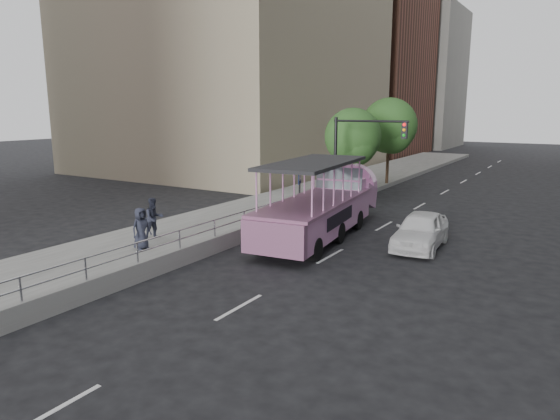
# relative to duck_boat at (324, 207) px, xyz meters

# --- Properties ---
(ground) EXTENTS (160.00, 160.00, 0.00)m
(ground) POSITION_rel_duck_boat_xyz_m (0.81, -6.99, -1.29)
(ground) COLOR black
(sidewalk) EXTENTS (5.50, 80.00, 0.30)m
(sidewalk) POSITION_rel_duck_boat_xyz_m (-4.94, 3.01, -1.14)
(sidewalk) COLOR #A4A49E
(sidewalk) RESTS_ON ground
(kerb_wall) EXTENTS (0.24, 30.00, 0.36)m
(kerb_wall) POSITION_rel_duck_boat_xyz_m (-2.31, -4.99, -0.81)
(kerb_wall) COLOR gray
(kerb_wall) RESTS_ON sidewalk
(guardrail) EXTENTS (0.07, 22.00, 0.71)m
(guardrail) POSITION_rel_duck_boat_xyz_m (-2.31, -4.99, -0.14)
(guardrail) COLOR silver
(guardrail) RESTS_ON kerb_wall
(duck_boat) EXTENTS (3.69, 10.67, 3.47)m
(duck_boat) POSITION_rel_duck_boat_xyz_m (0.00, 0.00, 0.00)
(duck_boat) COLOR black
(duck_boat) RESTS_ON ground
(car) EXTENTS (2.03, 4.46, 1.49)m
(car) POSITION_rel_duck_boat_xyz_m (4.42, 0.07, -0.54)
(car) COLOR white
(car) RESTS_ON ground
(pedestrian_mid) EXTENTS (0.88, 1.00, 1.72)m
(pedestrian_mid) POSITION_rel_duck_boat_xyz_m (-5.20, -5.41, -0.13)
(pedestrian_mid) COLOR #262938
(pedestrian_mid) RESTS_ON sidewalk
(pedestrian_far) EXTENTS (0.63, 0.87, 1.64)m
(pedestrian_far) POSITION_rel_duck_boat_xyz_m (-4.40, -6.87, -0.17)
(pedestrian_far) COLOR #262938
(pedestrian_far) RESTS_ON sidewalk
(parking_sign) EXTENTS (0.24, 0.65, 3.00)m
(parking_sign) POSITION_rel_duck_boat_xyz_m (-1.98, 1.25, 0.57)
(parking_sign) COLOR black
(parking_sign) RESTS_ON ground
(traffic_signal) EXTENTS (4.20, 0.32, 5.20)m
(traffic_signal) POSITION_rel_duck_boat_xyz_m (-0.90, 5.51, 2.21)
(traffic_signal) COLOR black
(traffic_signal) RESTS_ON ground
(street_tree_near) EXTENTS (3.52, 3.52, 5.72)m
(street_tree_near) POSITION_rel_duck_boat_xyz_m (-2.50, 8.94, 2.53)
(street_tree_near) COLOR #3B2B1B
(street_tree_near) RESTS_ON ground
(street_tree_far) EXTENTS (3.97, 3.97, 6.45)m
(street_tree_far) POSITION_rel_duck_boat_xyz_m (-2.30, 14.94, 3.02)
(street_tree_far) COLOR #3B2B1B
(street_tree_far) RESTS_ON ground
(midrise_brick) EXTENTS (18.00, 16.00, 26.00)m
(midrise_brick) POSITION_rel_duck_boat_xyz_m (-17.19, 41.01, 11.71)
(midrise_brick) COLOR brown
(midrise_brick) RESTS_ON ground
(midrise_stone_b) EXTENTS (16.00, 14.00, 20.00)m
(midrise_stone_b) POSITION_rel_duck_boat_xyz_m (-15.19, 57.01, 8.71)
(midrise_stone_b) COLOR slate
(midrise_stone_b) RESTS_ON ground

